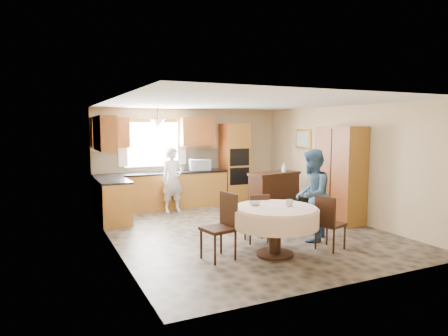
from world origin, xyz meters
TOP-DOWN VIEW (x-y plane):
  - floor at (0.00, 0.00)m, footprint 5.00×6.00m
  - ceiling at (0.00, 0.00)m, footprint 5.00×6.00m
  - wall_back at (0.00, 3.00)m, footprint 5.00×0.02m
  - wall_front at (0.00, -3.00)m, footprint 5.00×0.02m
  - wall_left at (-2.50, 0.00)m, footprint 0.02×6.00m
  - wall_right at (2.50, 0.00)m, footprint 0.02×6.00m
  - window at (-1.00, 2.98)m, footprint 1.40×0.03m
  - curtain_left at (-1.75, 2.93)m, footprint 0.22×0.02m
  - curtain_right at (-0.25, 2.93)m, footprint 0.22×0.02m
  - base_cab_back at (-0.85, 2.70)m, footprint 3.30×0.60m
  - counter_back at (-0.85, 2.70)m, footprint 3.30×0.64m
  - base_cab_left at (-2.20, 1.80)m, footprint 0.60×1.20m
  - counter_left at (-2.20, 1.80)m, footprint 0.64×1.20m
  - backsplash at (-0.85, 2.99)m, footprint 3.30×0.02m
  - wall_cab_left at (-2.05, 2.83)m, footprint 0.85×0.33m
  - wall_cab_right at (0.15, 2.83)m, footprint 0.90×0.33m
  - wall_cab_side at (-2.33, 1.80)m, footprint 0.33×1.20m
  - oven_tower at (1.15, 2.69)m, footprint 0.66×0.62m
  - oven_upper at (1.15, 2.38)m, footprint 0.56×0.01m
  - oven_lower at (1.15, 2.38)m, footprint 0.56×0.01m
  - pendant at (-1.00, 2.50)m, footprint 0.36×0.36m
  - sideboard at (1.44, 1.14)m, footprint 1.35×0.78m
  - space_heater at (1.76, 0.27)m, footprint 0.41×0.32m
  - cupboard at (2.22, -0.24)m, footprint 0.54×1.07m
  - dining_table at (-0.25, -1.57)m, footprint 1.38×1.38m
  - chair_left at (-1.07, -1.35)m, footprint 0.52×0.52m
  - chair_back at (-0.16, -0.86)m, footprint 0.45×0.45m
  - chair_right at (0.69, -1.72)m, footprint 0.50×0.50m
  - framed_picture at (2.47, 1.43)m, footprint 0.06×0.59m
  - microwave at (0.14, 2.65)m, footprint 0.60×0.46m
  - person_sink at (-0.72, 2.23)m, footprint 0.60×0.43m
  - person_dining at (0.80, -1.12)m, footprint 1.02×1.00m
  - bowl_sideboard at (1.12, 1.14)m, footprint 0.30×0.30m
  - bottle_sideboard at (1.70, 1.14)m, footprint 0.12×0.12m
  - cup_table at (-0.02, -1.62)m, footprint 0.15×0.15m
  - bowl_table at (-0.47, -1.31)m, footprint 0.23×0.23m

SIDE VIEW (x-z plane):
  - floor at x=0.00m, z-range -0.01..0.01m
  - space_heater at x=1.76m, z-range 0.00..0.52m
  - base_cab_back at x=-0.85m, z-range 0.00..0.88m
  - base_cab_left at x=-2.20m, z-range 0.00..0.88m
  - sideboard at x=1.44m, z-range 0.00..0.91m
  - chair_back at x=-0.16m, z-range 0.05..0.92m
  - chair_right at x=0.69m, z-range 0.05..0.96m
  - chair_left at x=-1.07m, z-range 0.05..1.08m
  - dining_table at x=-0.25m, z-range 0.22..1.00m
  - oven_lower at x=1.15m, z-range 0.53..0.97m
  - person_sink at x=-0.72m, z-range 0.00..1.56m
  - bowl_table at x=-0.47m, z-range 0.78..0.84m
  - person_dining at x=0.80m, z-range 0.00..1.65m
  - cup_table at x=-0.02m, z-range 0.78..0.89m
  - counter_back at x=-0.85m, z-range 0.88..0.92m
  - counter_left at x=-2.20m, z-range 0.88..0.92m
  - bowl_sideboard at x=1.12m, z-range 0.91..0.96m
  - cupboard at x=2.22m, z-range 0.00..2.05m
  - bottle_sideboard at x=1.70m, z-range 0.91..1.18m
  - oven_tower at x=1.15m, z-range 0.00..2.12m
  - microwave at x=0.14m, z-range 0.92..1.22m
  - backsplash at x=-0.85m, z-range 0.90..1.46m
  - wall_back at x=0.00m, z-range 0.00..2.50m
  - wall_front at x=0.00m, z-range 0.00..2.50m
  - wall_left at x=-2.50m, z-range 0.00..2.50m
  - wall_right at x=2.50m, z-range 0.00..2.50m
  - oven_upper at x=1.15m, z-range 1.02..1.48m
  - window at x=-1.00m, z-range 1.05..2.15m
  - curtain_left at x=-1.75m, z-range 1.08..2.22m
  - curtain_right at x=-0.25m, z-range 1.08..2.22m
  - framed_picture at x=2.47m, z-range 1.49..1.98m
  - wall_cab_left at x=-2.05m, z-range 1.55..2.27m
  - wall_cab_right at x=0.15m, z-range 1.55..2.27m
  - wall_cab_side at x=-2.33m, z-range 1.55..2.27m
  - pendant at x=-1.00m, z-range 2.03..2.21m
  - ceiling at x=0.00m, z-range 2.50..2.50m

